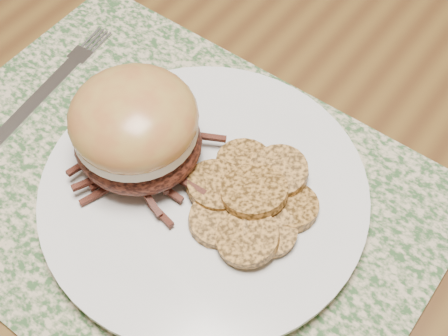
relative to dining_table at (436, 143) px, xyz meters
The scene contains 6 objects.
dining_table is the anchor object (origin of this frame).
placemat 0.31m from the dining_table, 121.23° to the right, with size 0.45×0.33×0.00m, color #30532A.
dinner_plate 0.29m from the dining_table, 117.35° to the right, with size 0.26×0.26×0.02m, color silver.
pork_sandwich 0.34m from the dining_table, 127.24° to the right, with size 0.12×0.12×0.08m.
roasted_potatoes 0.27m from the dining_table, 110.09° to the right, with size 0.12×0.13×0.03m.
fork 0.40m from the dining_table, 144.66° to the right, with size 0.03×0.17×0.00m.
Camera 1 is at (0.05, -0.45, 1.21)m, focal length 50.00 mm.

